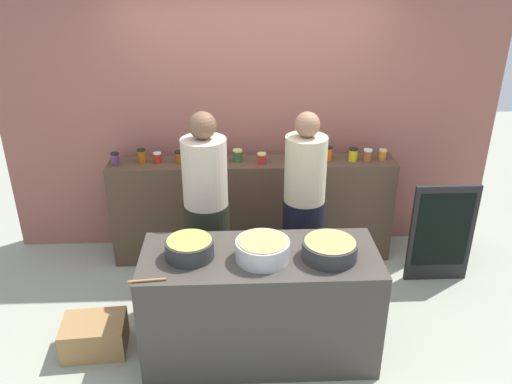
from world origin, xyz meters
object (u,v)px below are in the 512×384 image
at_px(preserve_jar_1, 142,156).
at_px(cook_in_cap, 303,216).
at_px(preserve_jar_5, 207,153).
at_px(preserve_jar_7, 238,156).
at_px(preserve_jar_9, 296,154).
at_px(preserve_jar_12, 353,154).
at_px(preserve_jar_10, 316,157).
at_px(cooking_pot_right, 330,249).
at_px(chalkboard_sign, 442,234).
at_px(bread_crate, 95,335).
at_px(preserve_jar_3, 179,157).
at_px(preserve_jar_4, 192,158).
at_px(cooking_pot_left, 190,248).
at_px(preserve_jar_8, 262,158).
at_px(preserve_jar_14, 383,154).
at_px(cooking_pot_center, 263,250).
at_px(preserve_jar_11, 328,153).
at_px(wooden_spoon, 147,280).
at_px(preserve_jar_0, 115,159).
at_px(preserve_jar_13, 368,155).
at_px(preserve_jar_2, 157,158).
at_px(cook_with_tongs, 207,220).
at_px(preserve_jar_6, 218,156).

relative_size(preserve_jar_1, cook_in_cap, 0.08).
height_order(preserve_jar_5, preserve_jar_7, preserve_jar_5).
distance_m(preserve_jar_9, preserve_jar_12, 0.53).
height_order(preserve_jar_10, cooking_pot_right, preserve_jar_10).
bearing_deg(chalkboard_sign, cook_in_cap, -174.48).
bearing_deg(preserve_jar_1, bread_crate, -100.05).
bearing_deg(preserve_jar_3, preserve_jar_7, 0.66).
height_order(preserve_jar_4, cooking_pot_left, preserve_jar_4).
height_order(preserve_jar_8, preserve_jar_9, preserve_jar_9).
relative_size(preserve_jar_8, preserve_jar_12, 0.87).
bearing_deg(bread_crate, preserve_jar_14, 28.01).
bearing_deg(preserve_jar_3, cooking_pot_left, -82.28).
xyz_separation_m(cooking_pot_left, cooking_pot_center, (0.51, -0.05, 0.01)).
height_order(preserve_jar_11, wooden_spoon, preserve_jar_11).
relative_size(preserve_jar_11, cook_in_cap, 0.08).
distance_m(preserve_jar_5, preserve_jar_14, 1.66).
relative_size(preserve_jar_0, cooking_pot_left, 0.35).
bearing_deg(cook_in_cap, preserve_jar_8, 119.78).
xyz_separation_m(preserve_jar_0, preserve_jar_12, (2.21, 0.02, 0.00)).
height_order(preserve_jar_13, cook_in_cap, cook_in_cap).
bearing_deg(preserve_jar_10, preserve_jar_8, 178.91).
bearing_deg(cook_in_cap, wooden_spoon, -137.47).
height_order(preserve_jar_2, bread_crate, preserve_jar_2).
distance_m(preserve_jar_0, preserve_jar_11, 1.98).
xyz_separation_m(preserve_jar_2, preserve_jar_4, (0.33, -0.04, 0.00)).
bearing_deg(preserve_jar_14, chalkboard_sign, -47.21).
bearing_deg(cook_with_tongs, preserve_jar_13, 23.29).
bearing_deg(preserve_jar_4, preserve_jar_10, -2.03).
relative_size(preserve_jar_4, cooking_pot_left, 0.32).
bearing_deg(preserve_jar_5, cooking_pot_right, -58.97).
distance_m(preserve_jar_12, preserve_jar_13, 0.13).
bearing_deg(bread_crate, preserve_jar_5, 58.83).
bearing_deg(preserve_jar_12, preserve_jar_3, 179.43).
height_order(preserve_jar_3, preserve_jar_7, preserve_jar_7).
bearing_deg(wooden_spoon, bread_crate, 144.79).
xyz_separation_m(preserve_jar_9, preserve_jar_11, (0.30, -0.00, 0.00)).
xyz_separation_m(preserve_jar_3, bread_crate, (-0.59, -1.33, -0.95)).
xyz_separation_m(preserve_jar_13, wooden_spoon, (-1.83, -1.66, -0.20)).
relative_size(preserve_jar_3, preserve_jar_8, 1.09).
distance_m(preserve_jar_13, cooking_pot_left, 2.08).
bearing_deg(preserve_jar_4, bread_crate, -118.64).
bearing_deg(preserve_jar_2, bread_crate, -106.03).
height_order(preserve_jar_6, preserve_jar_10, preserve_jar_10).
height_order(preserve_jar_0, preserve_jar_4, preserve_jar_0).
relative_size(preserve_jar_8, cooking_pot_right, 0.27).
bearing_deg(cooking_pot_left, preserve_jar_0, 119.40).
xyz_separation_m(preserve_jar_11, cook_in_cap, (-0.30, -0.64, -0.32)).
relative_size(preserve_jar_3, preserve_jar_9, 0.93).
bearing_deg(preserve_jar_8, preserve_jar_7, 163.88).
bearing_deg(preserve_jar_8, cook_in_cap, -60.22).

